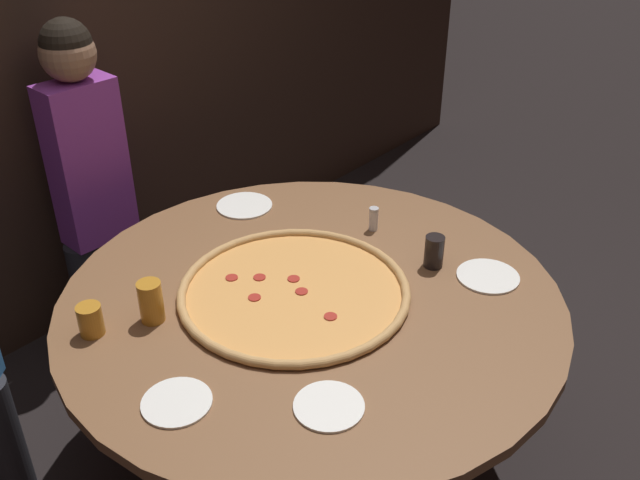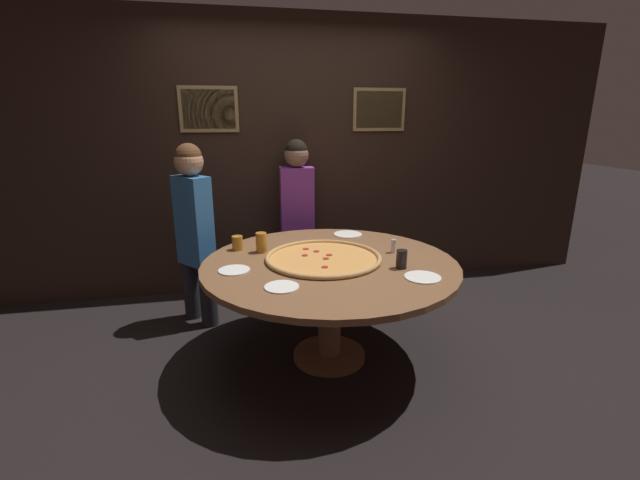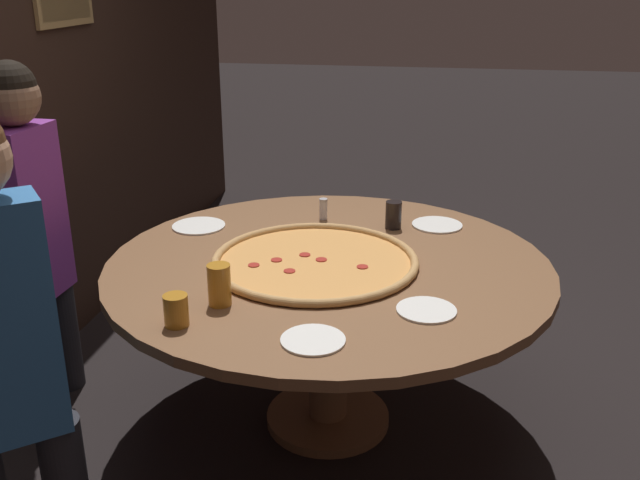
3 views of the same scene
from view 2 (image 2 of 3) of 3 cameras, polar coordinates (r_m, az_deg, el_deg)
ground_plane at (r=3.24m, az=1.23°, el=-15.34°), size 24.00×24.00×0.00m
back_wall at (r=4.22m, az=-3.05°, el=10.93°), size 6.40×0.08×2.60m
dining_table at (r=2.96m, az=1.31°, el=-4.98°), size 1.74×1.74×0.74m
giant_pizza at (r=2.95m, az=0.45°, el=-2.38°), size 0.80×0.80×0.03m
drink_cup_by_shaker at (r=3.21m, az=-10.96°, el=-0.39°), size 0.08×0.08×0.10m
drink_cup_near_right at (r=2.82m, az=10.82°, el=-2.53°), size 0.07×0.07×0.12m
drink_cup_beside_pizza at (r=3.12m, az=-7.83°, el=-0.34°), size 0.08×0.08×0.14m
white_plate_beside_cup at (r=2.50m, az=-5.13°, el=-6.24°), size 0.20×0.20×0.01m
white_plate_left_side at (r=2.70m, az=13.53°, el=-4.85°), size 0.22×0.22×0.01m
white_plate_far_back at (r=3.57m, az=3.72°, el=0.77°), size 0.23×0.23×0.01m
white_plate_right_side at (r=2.80m, az=-11.38°, el=-3.97°), size 0.20×0.20×0.01m
condiment_shaker at (r=3.14m, az=9.76°, el=-0.79°), size 0.04×0.04×0.10m
diner_side_right at (r=4.05m, az=-3.06°, el=4.14°), size 0.37×0.22×1.49m
diner_centre_back at (r=3.60m, az=-16.43°, el=1.95°), size 0.34×0.37×1.50m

